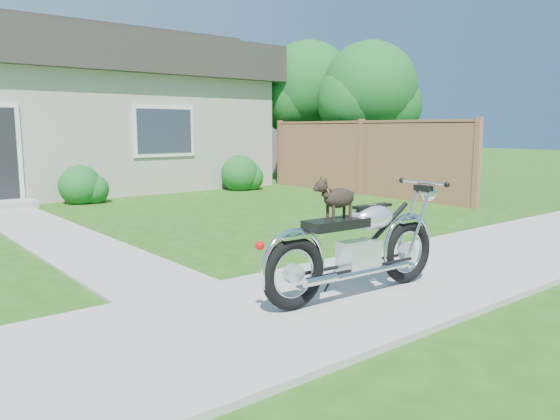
# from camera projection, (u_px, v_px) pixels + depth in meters

# --- Properties ---
(ground) EXTENTS (80.00, 80.00, 0.00)m
(ground) POSITION_uv_depth(u_px,v_px,m) (355.00, 292.00, 5.60)
(ground) COLOR #235114
(ground) RESTS_ON ground
(sidewalk) EXTENTS (24.00, 2.20, 0.04)m
(sidewalk) POSITION_uv_depth(u_px,v_px,m) (355.00, 290.00, 5.59)
(sidewalk) COLOR #9E9B93
(sidewalk) RESTS_ON ground
(walkway) EXTENTS (1.20, 8.00, 0.03)m
(walkway) POSITION_uv_depth(u_px,v_px,m) (53.00, 235.00, 8.50)
(walkway) COLOR #9E9B93
(walkway) RESTS_ON ground
(house) EXTENTS (12.60, 7.03, 4.50)m
(house) POSITION_uv_depth(u_px,v_px,m) (25.00, 110.00, 14.50)
(house) COLOR beige
(house) RESTS_ON ground
(fence) EXTENTS (0.12, 6.62, 1.90)m
(fence) POSITION_uv_depth(u_px,v_px,m) (361.00, 157.00, 13.80)
(fence) COLOR #9D6646
(fence) RESTS_ON ground
(tree_near) EXTENTS (2.72, 2.68, 4.11)m
(tree_near) POSITION_uv_depth(u_px,v_px,m) (375.00, 94.00, 15.45)
(tree_near) COLOR #3D2B1C
(tree_near) RESTS_ON ground
(tree_far) EXTENTS (2.87, 2.85, 4.37)m
(tree_far) POSITION_uv_depth(u_px,v_px,m) (313.00, 92.00, 17.03)
(tree_far) COLOR #3D2B1C
(tree_far) RESTS_ON ground
(shrub_row) EXTENTS (10.12, 1.03, 1.03)m
(shrub_row) POSITION_uv_depth(u_px,v_px,m) (75.00, 186.00, 12.10)
(shrub_row) COLOR #185B1F
(shrub_row) RESTS_ON ground
(potted_plant_right) EXTENTS (0.48, 0.48, 0.64)m
(potted_plant_right) POSITION_uv_depth(u_px,v_px,m) (98.00, 188.00, 12.47)
(potted_plant_right) COLOR #21641B
(potted_plant_right) RESTS_ON ground
(motorcycle_with_dog) EXTENTS (2.22, 0.60, 1.16)m
(motorcycle_with_dog) POSITION_uv_depth(u_px,v_px,m) (359.00, 244.00, 5.30)
(motorcycle_with_dog) COLOR black
(motorcycle_with_dog) RESTS_ON sidewalk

